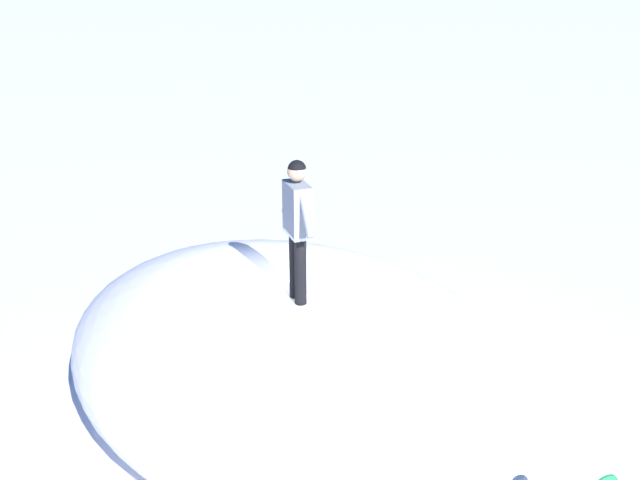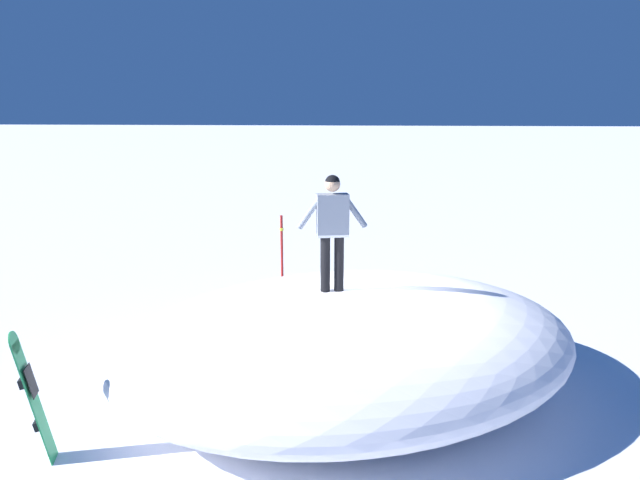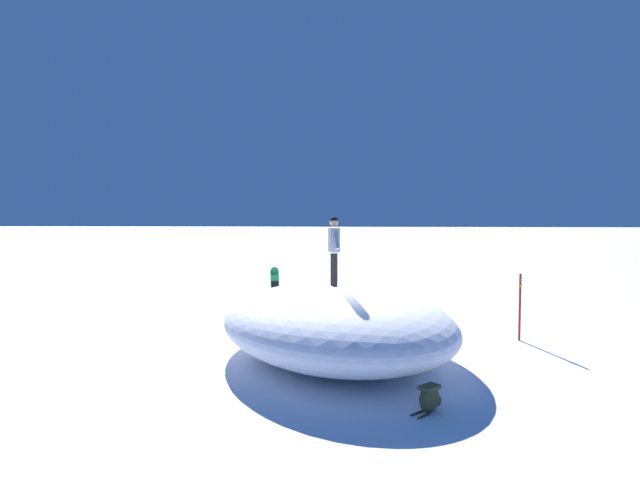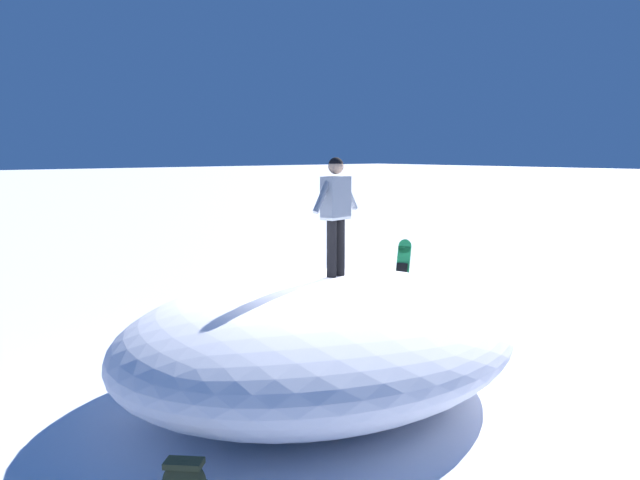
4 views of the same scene
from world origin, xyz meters
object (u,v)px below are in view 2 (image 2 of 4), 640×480
Objects in this scene: snowboard_primary_upright at (32,395)px; backpack_near at (537,341)px; trail_marker_pole at (282,252)px; snowboarder_standing at (332,223)px.

snowboard_primary_upright is 2.82× the size of backpack_near.
trail_marker_pole is (-5.01, 3.16, 0.71)m from backpack_near.
snowboarder_standing is at bearing -153.07° from backpack_near.
backpack_near is at bearing 26.93° from snowboarder_standing.
trail_marker_pole reaches higher than backpack_near.
backpack_near is (3.51, 1.78, -2.41)m from snowboarder_standing.
snowboard_primary_upright is 7.22m from trail_marker_pole.
snowboarder_standing is 2.78× the size of backpack_near.
backpack_near is at bearing 28.47° from snowboard_primary_upright.
snowboarder_standing is 4.62m from backpack_near.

